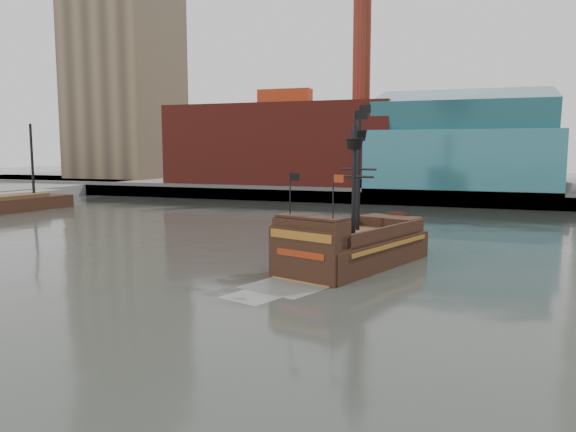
% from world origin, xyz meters
% --- Properties ---
extents(ground, '(400.00, 400.00, 0.00)m').
position_xyz_m(ground, '(0.00, 0.00, 0.00)').
color(ground, '#2B2F29').
rests_on(ground, ground).
extents(promenade_far, '(220.00, 60.00, 2.00)m').
position_xyz_m(promenade_far, '(0.00, 92.00, 1.00)').
color(promenade_far, slate).
rests_on(promenade_far, ground).
extents(seawall, '(220.00, 1.00, 2.60)m').
position_xyz_m(seawall, '(0.00, 62.50, 1.30)').
color(seawall, '#4C4C49').
rests_on(seawall, ground).
extents(skyline, '(149.00, 45.00, 62.00)m').
position_xyz_m(skyline, '(5.21, 84.56, 24.55)').
color(skyline, brown).
rests_on(skyline, promenade_far).
extents(pirate_ship, '(10.79, 18.68, 13.41)m').
position_xyz_m(pirate_ship, '(4.87, 14.29, 1.22)').
color(pirate_ship, black).
rests_on(pirate_ship, ground).
extents(docked_vessel, '(7.35, 21.63, 14.42)m').
position_xyz_m(docked_vessel, '(-50.43, 32.92, 0.92)').
color(docked_vessel, black).
rests_on(docked_vessel, ground).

